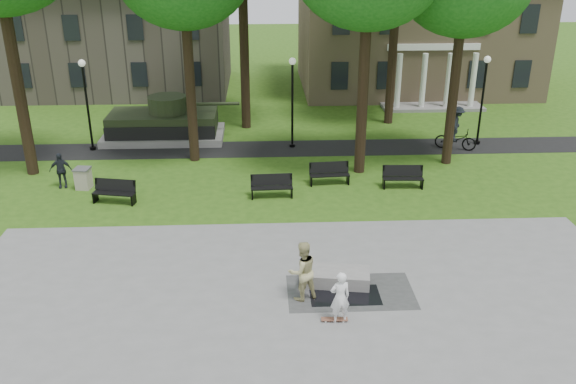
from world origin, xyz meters
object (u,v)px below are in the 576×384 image
skateboarder (340,297)px  trash_bin (83,178)px  concrete_block (335,277)px  park_bench_0 (114,191)px  friend_watching (302,271)px  cyclist (456,132)px

skateboarder → trash_bin: skateboarder is taller
concrete_block → trash_bin: bearing=140.3°
skateboarder → trash_bin: size_ratio=1.71×
skateboarder → park_bench_0: (-8.41, 9.02, -0.32)m
park_bench_0 → skateboarder: bearing=-35.3°
park_bench_0 → trash_bin: (-1.71, 1.62, -0.04)m
friend_watching → skateboarder: bearing=104.7°
skateboarder → concrete_block: bearing=-105.4°
friend_watching → cyclist: size_ratio=0.84×
skateboarder → park_bench_0: size_ratio=0.89×
skateboarder → trash_bin: bearing=-58.3°
park_bench_0 → concrete_block: bearing=-27.2°
cyclist → trash_bin: (-18.12, -4.49, -0.45)m
park_bench_0 → trash_bin: park_bench_0 is taller
friend_watching → trash_bin: (-9.11, 9.36, -0.50)m
concrete_block → trash_bin: size_ratio=2.29×
friend_watching → park_bench_0: size_ratio=1.05×
skateboarder → trash_bin: 14.68m
friend_watching → cyclist: cyclist is taller
skateboarder → trash_bin: (-10.11, 10.64, -0.36)m
concrete_block → park_bench_0: park_bench_0 is taller
cyclist → trash_bin: 18.68m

